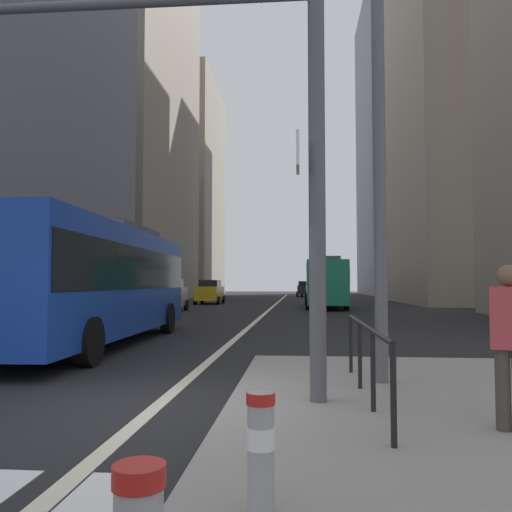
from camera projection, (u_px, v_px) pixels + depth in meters
name	position (u px, v px, depth m)	size (l,w,h in m)	color
ground_plane	(263.00, 315.00, 26.79)	(160.00, 160.00, 0.00)	black
lane_centre_line	(273.00, 307.00, 36.74)	(0.20, 80.00, 0.01)	beige
office_tower_left_mid	(122.00, 57.00, 52.06)	(11.64, 22.04, 49.29)	gray
office_tower_left_far	(181.00, 189.00, 78.01)	(10.78, 19.07, 32.19)	gray
office_tower_right_mid	(459.00, 78.00, 48.20)	(12.58, 25.08, 41.87)	gray
office_tower_right_far	(400.00, 146.00, 76.77)	(10.72, 21.58, 44.58)	slate
city_bus_blue_oncoming	(96.00, 277.00, 13.88)	(2.93, 10.89, 3.40)	#14389E
city_bus_red_receding	(324.00, 281.00, 35.72)	(2.75, 11.17, 3.40)	#198456
car_oncoming_mid	(167.00, 295.00, 30.36)	(2.19, 4.24, 1.94)	#B2A899
car_receding_near	(304.00, 289.00, 64.22)	(2.08, 4.61, 1.94)	#232838
car_receding_far	(309.00, 289.00, 64.98)	(2.12, 4.59, 1.94)	black
car_oncoming_far	(210.00, 292.00, 41.81)	(2.10, 4.61, 1.94)	gold
traffic_signal_gantry	(189.00, 106.00, 6.94)	(5.29, 0.65, 6.00)	#515156
street_lamp_post	(378.00, 56.00, 8.14)	(5.50, 0.32, 8.00)	#56565B
bollard_left	(261.00, 445.00, 3.41)	(0.20, 0.20, 0.79)	#99999E
pedestrian_railing	(366.00, 344.00, 6.78)	(0.06, 4.08, 0.98)	black
pedestrian_walking	(510.00, 338.00, 5.31)	(0.44, 0.35, 1.71)	#423D38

